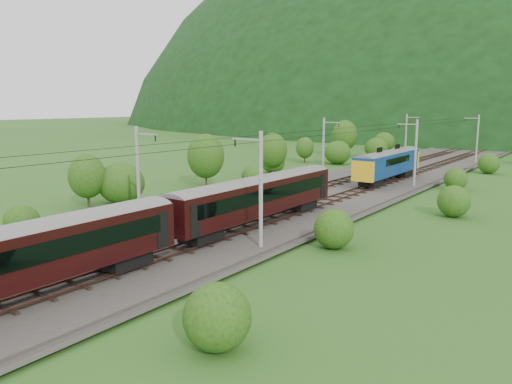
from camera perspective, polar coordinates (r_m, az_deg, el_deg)
The scene contains 14 objects.
ground at distance 38.67m, azimuth -7.01°, elevation -5.14°, with size 600.00×600.00×0.00m, color #2C581B.
railbed at distance 46.24m, azimuth 1.43°, elevation -2.36°, with size 14.00×220.00×0.30m, color #38332D.
track_left at distance 47.56m, azimuth -0.95°, elevation -1.74°, with size 2.40×220.00×0.27m.
track_right at distance 44.91m, azimuth 3.96°, elevation -2.47°, with size 2.40×220.00×0.27m.
catenary_left at distance 67.42m, azimuth 7.77°, elevation 5.19°, with size 2.54×192.28×8.00m.
catenary_right at distance 62.61m, azimuth 17.72°, elevation 4.44°, with size 2.54×192.28×8.00m.
overhead_wires at distance 45.26m, azimuth 1.47°, elevation 6.26°, with size 4.83×198.00×0.03m.
mountain_ridge at distance 358.31m, azimuth 11.98°, elevation 8.18°, with size 336.00×280.00×132.00m, color black.
train at distance 26.86m, azimuth -26.15°, elevation -5.84°, with size 2.65×107.30×4.59m.
hazard_post_near at distance 63.90m, azimuth 11.97°, elevation 1.60°, with size 0.14×0.14×1.30m, color red.
hazard_post_far at distance 81.45m, azimuth 17.50°, elevation 3.13°, with size 0.14×0.14×1.30m, color red.
signal at distance 96.79m, azimuth 17.75°, elevation 4.54°, with size 0.25×0.25×2.28m.
vegetation_left at distance 75.54m, azimuth 3.19°, elevation 4.37°, with size 11.20×144.77×7.02m.
vegetation_right at distance 48.05m, azimuth 19.11°, elevation -1.09°, with size 7.01×109.24×2.72m.
Camera 1 is at (25.50, -27.28, 10.05)m, focal length 35.00 mm.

